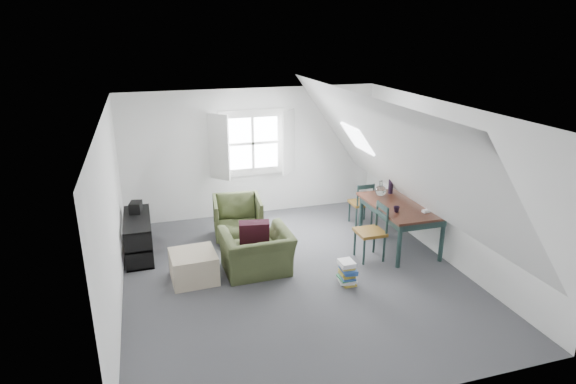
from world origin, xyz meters
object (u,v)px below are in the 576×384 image
object	(u,v)px
dining_table	(400,210)
dining_chair_near	(372,231)
dining_chair_far	(362,203)
armchair_far	(238,238)
ottoman	(194,266)
media_shelf	(139,239)
magazine_stack	(347,273)
armchair_near	(257,272)

from	to	relation	value
dining_table	dining_chair_near	distance (m)	0.73
dining_chair_far	armchair_far	bearing A→B (deg)	-11.68
ottoman	dining_chair_far	world-z (taller)	dining_chair_far
armchair_far	media_shelf	xyz separation A→B (m)	(-1.69, -0.19, 0.29)
armchair_far	dining_chair_near	xyz separation A→B (m)	(1.92, -1.40, 0.48)
armchair_far	dining_table	world-z (taller)	dining_table
dining_chair_far	magazine_stack	distance (m)	2.33
magazine_stack	media_shelf	bearing A→B (deg)	147.24
armchair_near	armchair_far	bearing A→B (deg)	-90.19
dining_chair_near	dining_chair_far	bearing A→B (deg)	152.38
magazine_stack	dining_chair_near	bearing A→B (deg)	42.87
armchair_far	ottoman	size ratio (longest dim) A/B	1.28
armchair_near	ottoman	distance (m)	0.98
armchair_near	ottoman	xyz separation A→B (m)	(-0.96, 0.04, 0.22)
media_shelf	magazine_stack	distance (m)	3.46
armchair_near	armchair_far	distance (m)	1.32
armchair_near	ottoman	bearing A→B (deg)	-3.86
media_shelf	magazine_stack	world-z (taller)	media_shelf
dining_table	dining_chair_near	world-z (taller)	dining_chair_near
ottoman	dining_table	size ratio (longest dim) A/B	0.42
dining_table	media_shelf	world-z (taller)	dining_table
dining_chair_far	magazine_stack	world-z (taller)	dining_chair_far
dining_table	dining_chair_far	xyz separation A→B (m)	(-0.19, 1.07, -0.23)
media_shelf	armchair_far	bearing A→B (deg)	2.35
ottoman	dining_chair_far	xyz separation A→B (m)	(3.30, 1.23, 0.22)
armchair_near	dining_table	world-z (taller)	dining_table
dining_table	magazine_stack	distance (m)	1.71
armchair_far	media_shelf	bearing A→B (deg)	-167.96
dining_chair_far	dining_chair_near	bearing A→B (deg)	61.03
armchair_far	dining_table	size ratio (longest dim) A/B	0.54
ottoman	media_shelf	world-z (taller)	media_shelf
dining_table	media_shelf	bearing A→B (deg)	168.26
armchair_far	magazine_stack	distance (m)	2.40
armchair_near	media_shelf	xyz separation A→B (m)	(-1.72, 1.13, 0.29)
armchair_far	dining_chair_far	distance (m)	2.41
armchair_far	media_shelf	distance (m)	1.73
armchair_near	dining_chair_far	world-z (taller)	dining_chair_far
armchair_near	dining_chair_near	xyz separation A→B (m)	(1.89, -0.08, 0.48)
dining_chair_near	media_shelf	size ratio (longest dim) A/B	0.73
armchair_near	dining_chair_far	distance (m)	2.70
armchair_near	dining_chair_far	bearing A→B (deg)	-153.15
armchair_near	media_shelf	distance (m)	2.08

